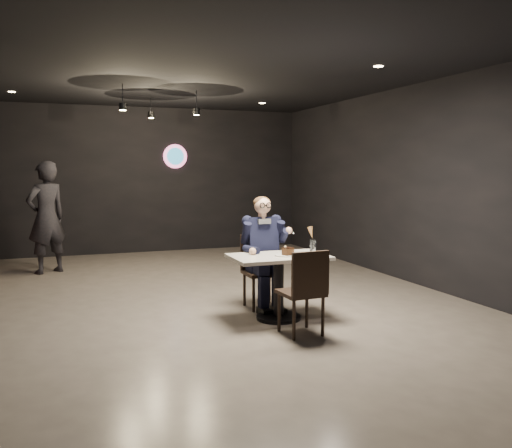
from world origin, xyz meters
name	(u,v)px	position (x,y,z in m)	size (l,w,h in m)	color
floor	(188,301)	(0.00, 0.00, 0.00)	(9.00, 9.00, 0.00)	gray
wall_sign	(175,156)	(0.80, 4.47, 2.00)	(0.50, 0.06, 0.50)	pink
pendant_lights	(157,98)	(0.00, 2.00, 2.88)	(1.40, 1.20, 0.36)	black
main_table	(279,287)	(0.81, -1.18, 0.38)	(1.10, 0.70, 0.75)	silver
chair_far	(262,272)	(0.81, -0.63, 0.46)	(0.42, 0.46, 0.92)	black
chair_near	(301,291)	(0.81, -1.79, 0.46)	(0.42, 0.46, 0.92)	black
seated_man	(262,251)	(0.81, -0.63, 0.72)	(0.60, 0.80, 1.44)	black
dessert_plate	(285,255)	(0.86, -1.25, 0.76)	(0.24, 0.24, 0.01)	white
cake_slice	(288,252)	(0.88, -1.27, 0.80)	(0.11, 0.09, 0.08)	black
mint_leaf	(291,248)	(0.92, -1.27, 0.84)	(0.06, 0.04, 0.01)	green
sundae_glass	(313,247)	(1.23, -1.21, 0.83)	(0.07, 0.07, 0.16)	silver
wafer_cone	(311,233)	(1.21, -1.20, 1.00)	(0.07, 0.07, 0.14)	tan
passerby	(46,217)	(-1.74, 2.74, 0.93)	(0.68, 0.45, 1.87)	black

